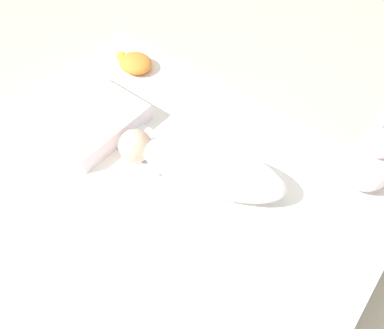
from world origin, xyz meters
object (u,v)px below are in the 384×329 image
at_px(pillow, 88,117).
at_px(bunny_plush, 369,160).
at_px(swaddled_baby, 203,166).
at_px(turtle_plush, 134,63).

height_order(pillow, bunny_plush, bunny_plush).
xyz_separation_m(swaddled_baby, pillow, (0.51, 0.07, -0.03)).
bearing_deg(bunny_plush, turtle_plush, 1.96).
relative_size(bunny_plush, turtle_plush, 1.75).
height_order(swaddled_baby, turtle_plush, swaddled_baby).
bearing_deg(turtle_plush, pillow, 105.67).
bearing_deg(swaddled_baby, bunny_plush, -159.76).
height_order(bunny_plush, turtle_plush, bunny_plush).
xyz_separation_m(swaddled_baby, turtle_plush, (0.61, -0.29, -0.04)).
distance_m(bunny_plush, turtle_plush, 1.05).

